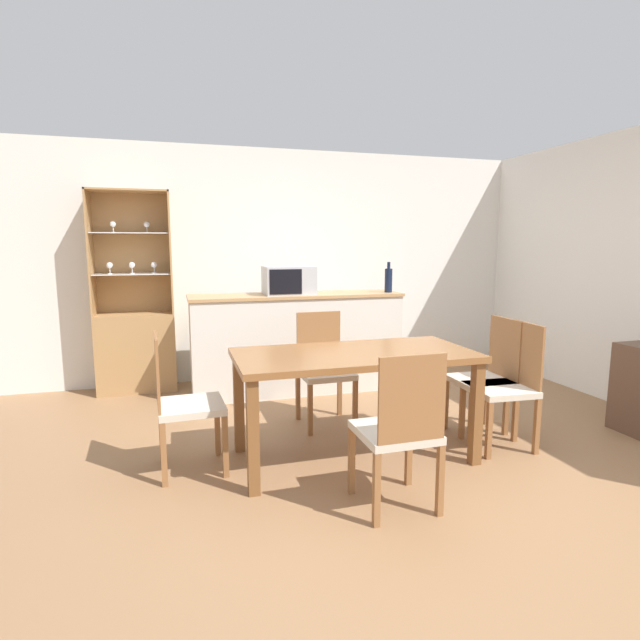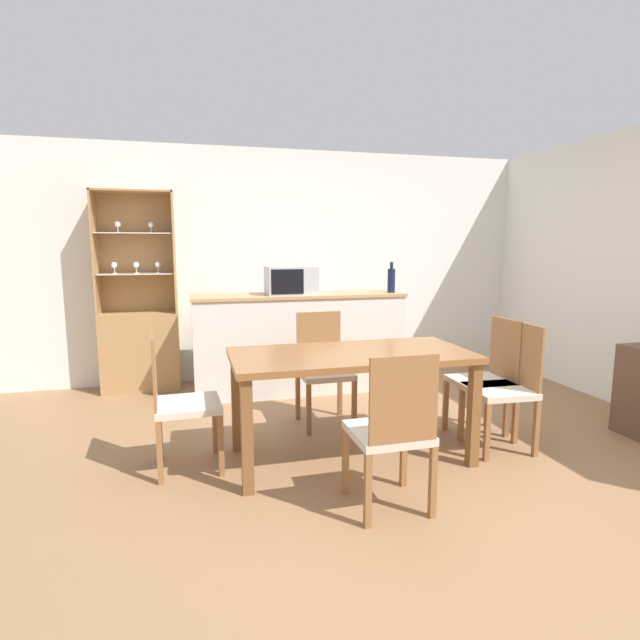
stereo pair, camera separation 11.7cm
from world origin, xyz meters
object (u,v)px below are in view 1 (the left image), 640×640
dining_table (354,366)px  dining_chair_head_far (324,369)px  dining_chair_head_near (399,431)px  wine_bottle (388,280)px  dining_chair_side_right_far (486,377)px  microwave (289,280)px  display_cabinet (136,335)px  dining_chair_side_left_far (183,403)px  dining_chair_side_right_near (506,386)px

dining_table → dining_chair_head_far: 0.76m
dining_chair_head_near → wine_bottle: 2.62m
dining_chair_side_right_far → microwave: (-1.24, 1.57, 0.69)m
display_cabinet → dining_chair_side_left_far: display_cabinet is taller
dining_chair_head_near → microwave: (-0.08, 2.42, 0.69)m
dining_chair_side_left_far → wine_bottle: wine_bottle is taller
dining_chair_head_far → wine_bottle: wine_bottle is taller
display_cabinet → dining_chair_side_right_far: bearing=-37.2°
dining_chair_side_right_far → dining_chair_head_near: (-1.16, -0.85, 0.00)m
dining_chair_head_near → dining_chair_head_far: bearing=89.6°
dining_chair_side_right_near → wine_bottle: wine_bottle is taller
microwave → dining_chair_head_near: bearing=-88.0°
dining_chair_head_far → wine_bottle: 1.47m
dining_chair_side_left_far → dining_chair_head_far: same height
display_cabinet → dining_table: 2.72m
display_cabinet → microwave: size_ratio=4.12×
dining_chair_side_right_near → wine_bottle: (-0.19, 1.73, 0.68)m
dining_chair_side_right_far → dining_chair_side_right_near: bearing=-178.8°
dining_table → dining_chair_head_near: 0.76m
dining_chair_side_right_far → wine_bottle: (-0.19, 1.49, 0.68)m
dining_chair_head_far → dining_chair_head_near: size_ratio=1.00×
dining_table → dining_chair_side_right_near: bearing=-6.1°
dining_table → dining_chair_head_far: (-0.00, 0.73, -0.20)m
display_cabinet → dining_chair_side_right_near: size_ratio=2.18×
display_cabinet → dining_chair_side_right_far: 3.45m
microwave → dining_chair_side_left_far: bearing=-124.4°
dining_chair_side_right_far → dining_chair_side_right_near: size_ratio=1.00×
dining_chair_head_far → dining_chair_head_near: bearing=89.1°
dining_chair_head_far → wine_bottle: bearing=-138.8°
dining_chair_side_right_far → dining_chair_side_left_far: size_ratio=1.00×
dining_chair_side_right_far → dining_chair_head_near: size_ratio=1.00×
dining_chair_side_right_far → dining_chair_head_far: 1.31m
dining_chair_side_right_far → dining_chair_head_near: 1.44m
display_cabinet → dining_chair_side_right_near: bearing=-40.3°
dining_chair_side_right_far → dining_chair_head_far: (-1.16, 0.61, 0.00)m
dining_table → wine_bottle: 1.93m
dining_chair_head_near → microwave: microwave is taller
dining_chair_side_right_near → microwave: size_ratio=1.89×
dining_table → dining_chair_head_near: bearing=-90.0°
display_cabinet → dining_chair_side_left_far: 2.13m
dining_table → dining_chair_head_near: size_ratio=1.77×
dining_chair_side_left_far → dining_chair_side_right_near: (2.32, -0.24, 0.00)m
wine_bottle → dining_chair_head_near: bearing=-112.4°
display_cabinet → microwave: (1.50, -0.52, 0.57)m
dining_chair_side_right_near → dining_chair_head_far: bearing=57.3°
display_cabinet → wine_bottle: size_ratio=6.44×
dining_chair_head_near → display_cabinet: bearing=117.9°
dining_chair_side_left_far → dining_chair_side_right_near: 2.33m
dining_chair_head_far → dining_chair_side_right_near: size_ratio=1.00×
dining_chair_head_far → dining_chair_side_right_near: (1.16, -0.86, 0.00)m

